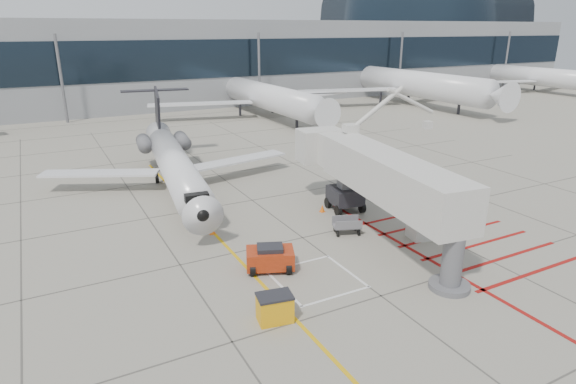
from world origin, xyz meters
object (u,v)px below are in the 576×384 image
jet_bridge (389,186)px  pushback_tug (270,257)px  spill_bin (275,308)px  regional_jet (178,155)px

jet_bridge → pushback_tug: 8.63m
spill_bin → regional_jet: bearing=97.5°
pushback_tug → spill_bin: bearing=-90.8°
regional_jet → pushback_tug: size_ratio=10.44×
spill_bin → jet_bridge: bearing=34.6°
regional_jet → jet_bridge: bearing=-49.0°
regional_jet → jet_bridge: 16.68m
spill_bin → pushback_tug: bearing=76.8°
jet_bridge → spill_bin: size_ratio=11.74×
regional_jet → jet_bridge: size_ratio=1.49×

